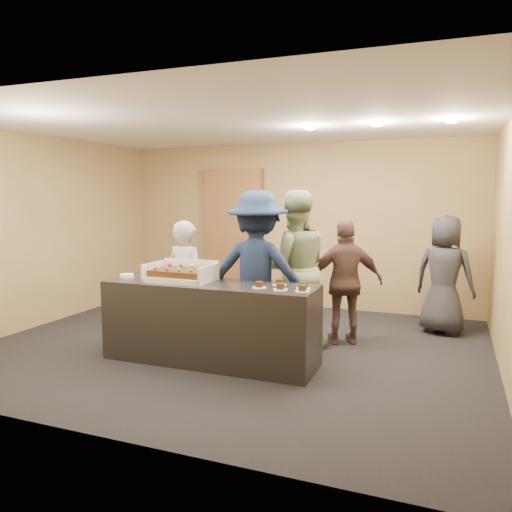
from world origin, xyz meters
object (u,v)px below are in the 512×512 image
(serving_counter, at_px, (210,323))
(person_brown_extra, at_px, (346,282))
(person_navy_man, at_px, (257,273))
(person_dark_suit, at_px, (444,275))
(person_server_grey, at_px, (186,284))
(sheet_cake, at_px, (181,272))
(storage_cabinet, at_px, (234,236))
(person_sage_man, at_px, (293,269))
(plate_stack, at_px, (127,276))
(cake_box, at_px, (182,276))

(serving_counter, distance_m, person_brown_extra, 1.81)
(person_navy_man, relative_size, person_dark_suit, 1.20)
(person_server_grey, bearing_deg, sheet_cake, 124.52)
(person_server_grey, height_order, person_navy_man, person_navy_man)
(serving_counter, xyz_separation_m, storage_cabinet, (-1.06, 3.02, 0.70))
(person_server_grey, xyz_separation_m, person_sage_man, (1.23, 0.48, 0.18))
(plate_stack, height_order, person_server_grey, person_server_grey)
(person_sage_man, bearing_deg, storage_cabinet, -79.10)
(person_navy_man, bearing_deg, sheet_cake, 25.14)
(serving_counter, distance_m, storage_cabinet, 3.27)
(storage_cabinet, distance_m, sheet_cake, 3.10)
(storage_cabinet, relative_size, cake_box, 3.16)
(cake_box, distance_m, person_dark_suit, 3.52)
(plate_stack, xyz_separation_m, person_sage_man, (1.76, 0.96, 0.04))
(serving_counter, xyz_separation_m, cake_box, (-0.36, 0.03, 0.50))
(storage_cabinet, distance_m, person_server_grey, 2.64)
(plate_stack, distance_m, person_navy_man, 1.54)
(person_sage_man, bearing_deg, plate_stack, -0.17)
(storage_cabinet, bearing_deg, person_sage_man, -50.28)
(plate_stack, bearing_deg, storage_cabinet, 89.59)
(person_server_grey, height_order, person_dark_suit, person_dark_suit)
(storage_cabinet, relative_size, person_dark_suit, 1.44)
(person_navy_man, bearing_deg, person_sage_man, -132.34)
(person_sage_man, height_order, person_brown_extra, person_sage_man)
(storage_cabinet, distance_m, person_navy_man, 2.92)
(cake_box, xyz_separation_m, person_brown_extra, (1.63, 1.23, -0.16))
(person_brown_extra, bearing_deg, serving_counter, 22.16)
(person_dark_suit, bearing_deg, person_navy_man, 55.92)
(person_dark_suit, bearing_deg, person_server_grey, 46.36)
(cake_box, bearing_deg, sheet_cake, -90.98)
(serving_counter, relative_size, person_server_grey, 1.54)
(sheet_cake, bearing_deg, cake_box, 89.02)
(sheet_cake, xyz_separation_m, person_server_grey, (-0.18, 0.45, -0.22))
(storage_cabinet, distance_m, plate_stack, 3.05)
(person_dark_suit, bearing_deg, person_sage_man, 52.04)
(plate_stack, distance_m, person_brown_extra, 2.67)
(serving_counter, height_order, storage_cabinet, storage_cabinet)
(plate_stack, distance_m, person_dark_suit, 4.13)
(sheet_cake, bearing_deg, storage_cabinet, 102.88)
(plate_stack, relative_size, person_dark_suit, 0.10)
(person_navy_man, bearing_deg, serving_counter, 44.21)
(person_brown_extra, bearing_deg, person_dark_suit, -163.14)
(plate_stack, distance_m, person_server_grey, 0.72)
(cake_box, relative_size, person_server_grey, 0.47)
(person_navy_man, relative_size, person_brown_extra, 1.22)
(serving_counter, distance_m, person_server_grey, 0.78)
(serving_counter, bearing_deg, person_server_grey, 140.17)
(person_navy_man, xyz_separation_m, person_brown_extra, (0.89, 0.77, -0.17))
(serving_counter, bearing_deg, storage_cabinet, 108.73)
(plate_stack, bearing_deg, cake_box, 4.36)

